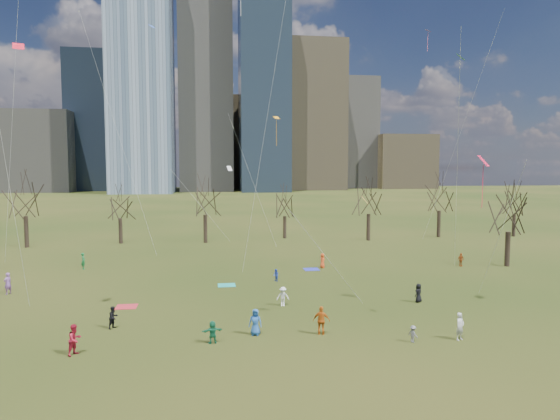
{
  "coord_description": "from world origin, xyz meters",
  "views": [
    {
      "loc": [
        -6.09,
        -32.09,
        10.76
      ],
      "look_at": [
        0.0,
        12.0,
        7.0
      ],
      "focal_mm": 32.0,
      "sensor_mm": 36.0,
      "label": 1
    }
  ],
  "objects": [
    {
      "name": "person_1",
      "position": [
        9.26,
        -3.44,
        0.86
      ],
      "size": [
        0.75,
        0.65,
        1.73
      ],
      "primitive_type": "imported",
      "rotation": [
        0.0,
        0.0,
        0.45
      ],
      "color": "silver",
      "rests_on": "ground"
    },
    {
      "name": "person_3",
      "position": [
        6.17,
        -3.46,
        0.53
      ],
      "size": [
        0.66,
        0.79,
        1.05
      ],
      "primitive_type": "imported",
      "rotation": [
        0.0,
        0.0,
        2.05
      ],
      "color": "slate",
      "rests_on": "ground"
    },
    {
      "name": "downtown_skyline",
      "position": [
        -2.43,
        210.64,
        39.01
      ],
      "size": [
        212.5,
        78.0,
        118.0
      ],
      "color": "slate",
      "rests_on": "ground"
    },
    {
      "name": "person_0",
      "position": [
        -3.37,
        -0.79,
        0.86
      ],
      "size": [
        0.94,
        0.73,
        1.71
      ],
      "primitive_type": "imported",
      "rotation": [
        0.0,
        0.0,
        6.04
      ],
      "color": "#265AA5",
      "rests_on": "ground"
    },
    {
      "name": "blanket_teal",
      "position": [
        -4.79,
        13.22,
        0.01
      ],
      "size": [
        1.6,
        1.5,
        0.03
      ],
      "primitive_type": "cube",
      "color": "teal",
      "rests_on": "ground"
    },
    {
      "name": "person_6",
      "position": [
        10.3,
        5.27,
        0.76
      ],
      "size": [
        0.89,
        0.82,
        1.52
      ],
      "primitive_type": "imported",
      "rotation": [
        0.0,
        0.0,
        3.75
      ],
      "color": "black",
      "rests_on": "ground"
    },
    {
      "name": "person_14",
      "position": [
        -12.7,
        1.85,
        0.76
      ],
      "size": [
        0.9,
        0.93,
        1.51
      ],
      "primitive_type": "imported",
      "rotation": [
        0.0,
        0.0,
        0.94
      ],
      "color": "black",
      "rests_on": "ground"
    },
    {
      "name": "ground",
      "position": [
        0.0,
        0.0,
        0.0
      ],
      "size": [
        500.0,
        500.0,
        0.0
      ],
      "primitive_type": "plane",
      "color": "black",
      "rests_on": "ground"
    },
    {
      "name": "person_13",
      "position": [
        -19.69,
        22.69,
        0.88
      ],
      "size": [
        0.55,
        0.72,
        1.76
      ],
      "primitive_type": "imported",
      "rotation": [
        0.0,
        0.0,
        1.79
      ],
      "color": "#197436",
      "rests_on": "ground"
    },
    {
      "name": "bare_tree_row",
      "position": [
        -0.09,
        37.22,
        6.12
      ],
      "size": [
        113.04,
        29.8,
        9.5
      ],
      "color": "black",
      "rests_on": "ground"
    },
    {
      "name": "person_9",
      "position": [
        -0.64,
        5.72,
        0.75
      ],
      "size": [
        1.01,
        0.63,
        1.51
      ],
      "primitive_type": "imported",
      "rotation": [
        0.0,
        0.0,
        6.21
      ],
      "color": "white",
      "rests_on": "ground"
    },
    {
      "name": "person_7",
      "position": [
        -23.4,
        12.52,
        0.93
      ],
      "size": [
        0.73,
        0.81,
        1.87
      ],
      "primitive_type": "imported",
      "rotation": [
        0.0,
        0.0,
        4.17
      ],
      "color": "#8B55AA",
      "rests_on": "ground"
    },
    {
      "name": "person_12",
      "position": [
        5.71,
        19.85,
        0.79
      ],
      "size": [
        0.57,
        0.81,
        1.58
      ],
      "primitive_type": "imported",
      "rotation": [
        0.0,
        0.0,
        1.49
      ],
      "color": "#F04E1A",
      "rests_on": "ground"
    },
    {
      "name": "kites_airborne",
      "position": [
        0.46,
        15.17,
        13.49
      ],
      "size": [
        53.36,
        38.3,
        32.14
      ],
      "color": "#F11A3F",
      "rests_on": "ground"
    },
    {
      "name": "blanket_navy",
      "position": [
        4.37,
        19.21,
        0.01
      ],
      "size": [
        1.6,
        1.5,
        0.03
      ],
      "primitive_type": "cube",
      "color": "#2832BD",
      "rests_on": "ground"
    },
    {
      "name": "person_2",
      "position": [
        -13.98,
        -2.77,
        0.9
      ],
      "size": [
        1.04,
        1.1,
        1.8
      ],
      "primitive_type": "imported",
      "rotation": [
        0.0,
        0.0,
        1.01
      ],
      "color": "#AF192F",
      "rests_on": "ground"
    },
    {
      "name": "person_5",
      "position": [
        -6.11,
        -1.93,
        0.71
      ],
      "size": [
        1.37,
        0.69,
        1.41
      ],
      "primitive_type": "imported",
      "rotation": [
        0.0,
        0.0,
        3.36
      ],
      "color": "#19714B",
      "rests_on": "ground"
    },
    {
      "name": "person_8",
      "position": [
        -0.08,
        14.19,
        0.59
      ],
      "size": [
        0.64,
        0.71,
        1.19
      ],
      "primitive_type": "imported",
      "rotation": [
        0.0,
        0.0,
        5.11
      ],
      "color": "#2945B5",
      "rests_on": "ground"
    },
    {
      "name": "blanket_crimson",
      "position": [
        -12.72,
        7.1,
        0.01
      ],
      "size": [
        1.6,
        1.5,
        0.03
      ],
      "primitive_type": "cube",
      "color": "#B6242F",
      "rests_on": "ground"
    },
    {
      "name": "person_4",
      "position": [
        0.88,
        -1.27,
        0.93
      ],
      "size": [
        1.18,
        0.77,
        1.86
      ],
      "primitive_type": "imported",
      "rotation": [
        0.0,
        0.0,
        2.82
      ],
      "color": "#CE6216",
      "rests_on": "ground"
    },
    {
      "name": "person_10",
      "position": [
        20.96,
        18.69,
        0.73
      ],
      "size": [
        0.92,
        0.59,
        1.46
      ],
      "primitive_type": "imported",
      "rotation": [
        0.0,
        0.0,
        0.3
      ],
      "color": "#A54617",
      "rests_on": "ground"
    }
  ]
}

